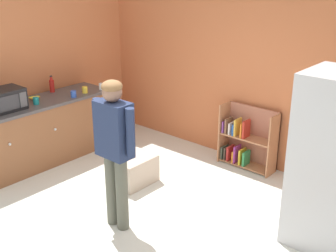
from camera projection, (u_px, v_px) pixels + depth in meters
name	position (u px, v px, depth m)	size (l,w,h in m)	color
ground_plane	(134.00, 228.00, 4.76)	(12.00, 12.00, 0.00)	silver
back_wall	(254.00, 69.00, 5.92)	(5.20, 0.06, 2.70)	#C66C41
left_side_wall	(44.00, 59.00, 6.46)	(0.06, 2.99, 2.70)	#C77145
kitchen_counter	(43.00, 131.00, 6.22)	(0.65, 2.08, 0.90)	brown
refrigerator	(334.00, 163.00, 4.25)	(0.73, 0.68, 1.78)	#B7BABF
bookshelf	(246.00, 141.00, 6.11)	(0.80, 0.28, 0.85)	#B3764E
standing_person	(114.00, 142.00, 4.48)	(0.57, 0.22, 1.64)	#56584C
pet_carrier	(133.00, 170.00, 5.68)	(0.42, 0.55, 0.36)	beige
microwave	(4.00, 100.00, 5.64)	(0.37, 0.48, 0.28)	black
banana_bunch	(35.00, 97.00, 6.11)	(0.15, 0.16, 0.04)	yellow
ketchup_bottle	(52.00, 85.00, 6.43)	(0.07, 0.07, 0.25)	red
white_cup	(102.00, 86.00, 6.57)	(0.08, 0.08, 0.10)	white
teal_cup	(36.00, 101.00, 5.91)	(0.08, 0.08, 0.10)	teal
blue_cup	(73.00, 94.00, 6.20)	(0.08, 0.08, 0.10)	blue
yellow_cup	(85.00, 90.00, 6.40)	(0.08, 0.08, 0.10)	yellow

